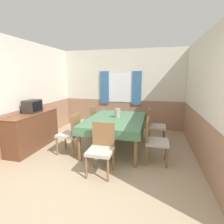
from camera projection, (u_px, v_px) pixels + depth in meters
ground_plane at (73, 199)px, 2.52m from camera, size 16.00×16.00×0.00m
wall_back at (122, 89)px, 5.85m from camera, size 4.42×0.09×2.60m
wall_left at (31, 93)px, 4.52m from camera, size 0.05×4.15×2.60m
wall_right at (203, 98)px, 3.57m from camera, size 0.05×4.15×2.60m
dining_table at (116, 122)px, 4.24m from camera, size 1.36×1.93×0.74m
chair_right_far at (154, 124)px, 4.60m from camera, size 0.44×0.44×0.92m
chair_left_near at (71, 132)px, 3.94m from camera, size 0.44×0.44×0.92m
chair_right_near at (154, 139)px, 3.51m from camera, size 0.44×0.44×0.92m
chair_left_far at (89, 120)px, 5.02m from camera, size 0.44×0.44×0.92m
chair_head_near at (101, 147)px, 3.13m from camera, size 0.44×0.44×0.92m
sideboard at (33, 130)px, 4.27m from camera, size 0.46×1.52×0.87m
tv at (32, 106)px, 4.20m from camera, size 0.29×0.41×0.30m
vase at (117, 113)px, 4.28m from camera, size 0.14×0.14×0.22m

